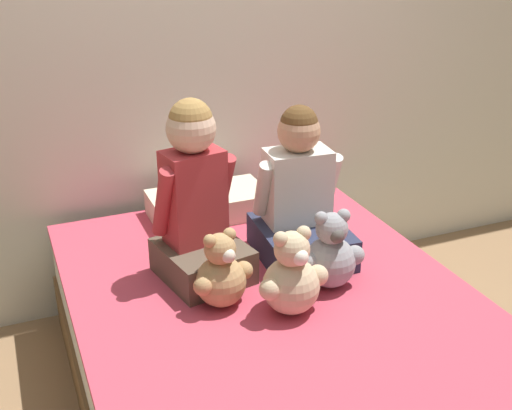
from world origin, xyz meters
TOP-DOWN VIEW (x-y plane):
  - wall_behind_bed at (0.00, 1.03)m, footprint 8.00×0.06m
  - bed at (0.00, 0.00)m, footprint 1.39×1.87m
  - child_on_left at (-0.20, 0.29)m, footprint 0.34×0.37m
  - child_on_right at (0.22, 0.29)m, footprint 0.36×0.41m
  - teddy_bear_held_by_left_child at (-0.19, 0.05)m, footprint 0.23×0.18m
  - teddy_bear_held_by_right_child at (0.21, 0.02)m, footprint 0.25×0.19m
  - teddy_bear_between_children at (0.01, -0.08)m, footprint 0.26×0.20m
  - pillow_at_headboard at (0.00, 0.76)m, footprint 0.52×0.29m

SIDE VIEW (x-z plane):
  - bed at x=0.00m, z-range 0.00..0.50m
  - pillow_at_headboard at x=0.00m, z-range 0.51..0.62m
  - teddy_bear_held_by_left_child at x=-0.19m, z-range 0.48..0.76m
  - teddy_bear_held_by_right_child at x=0.21m, z-range 0.48..0.78m
  - teddy_bear_between_children at x=0.01m, z-range 0.48..0.79m
  - child_on_right at x=0.22m, z-range 0.43..1.03m
  - child_on_left at x=-0.20m, z-range 0.46..1.13m
  - wall_behind_bed at x=0.00m, z-range 0.00..2.50m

